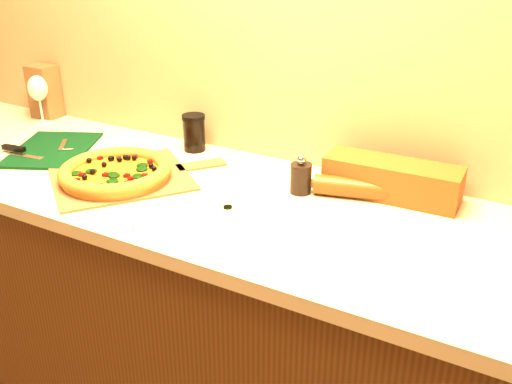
# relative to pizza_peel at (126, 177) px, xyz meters

# --- Properties ---
(cabinet) EXTENTS (2.80, 0.65, 0.86)m
(cabinet) POSITION_rel_pizza_peel_xyz_m (0.37, 0.04, -0.47)
(cabinet) COLOR #43290E
(cabinet) RESTS_ON ground
(countertop) EXTENTS (2.84, 0.68, 0.04)m
(countertop) POSITION_rel_pizza_peel_xyz_m (0.37, 0.04, -0.02)
(countertop) COLOR beige
(countertop) RESTS_ON cabinet
(pizza_peel) EXTENTS (0.52, 0.54, 0.01)m
(pizza_peel) POSITION_rel_pizza_peel_xyz_m (0.00, 0.00, 0.00)
(pizza_peel) COLOR brown
(pizza_peel) RESTS_ON countertop
(pizza) EXTENTS (0.33, 0.33, 0.05)m
(pizza) POSITION_rel_pizza_peel_xyz_m (-0.01, -0.03, 0.03)
(pizza) COLOR #BA832E
(pizza) RESTS_ON pizza_peel
(cutting_board) EXTENTS (0.36, 0.41, 0.03)m
(cutting_board) POSITION_rel_pizza_peel_xyz_m (-0.37, 0.05, 0.00)
(cutting_board) COLOR black
(cutting_board) RESTS_ON countertop
(bottle_cap) EXTENTS (0.03, 0.03, 0.01)m
(bottle_cap) POSITION_rel_pizza_peel_xyz_m (0.37, -0.02, -0.00)
(bottle_cap) COLOR black
(bottle_cap) RESTS_ON countertop
(pepper_grinder) EXTENTS (0.06, 0.06, 0.12)m
(pepper_grinder) POSITION_rel_pizza_peel_xyz_m (0.50, 0.16, 0.04)
(pepper_grinder) COLOR black
(pepper_grinder) RESTS_ON countertop
(rolling_pin) EXTENTS (0.42, 0.13, 0.06)m
(rolling_pin) POSITION_rel_pizza_peel_xyz_m (0.68, 0.22, 0.03)
(rolling_pin) COLOR #603010
(rolling_pin) RESTS_ON countertop
(bread_bag) EXTENTS (0.38, 0.13, 0.10)m
(bread_bag) POSITION_rel_pizza_peel_xyz_m (0.74, 0.26, 0.05)
(bread_bag) COLOR brown
(bread_bag) RESTS_ON countertop
(wine_glass) EXTENTS (0.07, 0.07, 0.18)m
(wine_glass) POSITION_rel_pizza_peel_xyz_m (-0.64, 0.26, 0.13)
(wine_glass) COLOR silver
(wine_glass) RESTS_ON countertop
(paper_bag) EXTENTS (0.11, 0.09, 0.21)m
(paper_bag) POSITION_rel_pizza_peel_xyz_m (-0.68, 0.32, 0.10)
(paper_bag) COLOR brown
(paper_bag) RESTS_ON countertop
(dark_jar) EXTENTS (0.08, 0.08, 0.12)m
(dark_jar) POSITION_rel_pizza_peel_xyz_m (0.05, 0.30, 0.06)
(dark_jar) COLOR black
(dark_jar) RESTS_ON countertop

